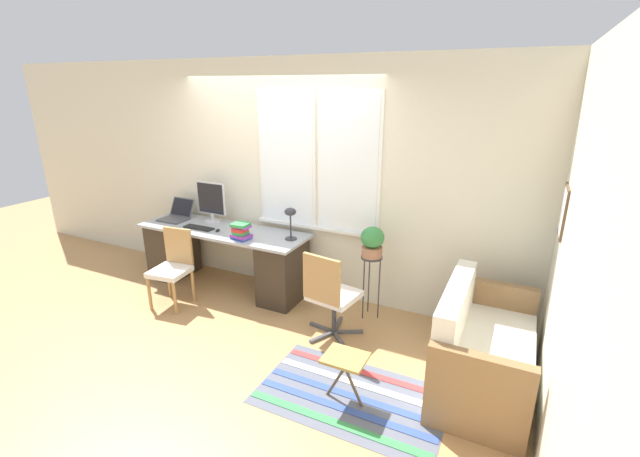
% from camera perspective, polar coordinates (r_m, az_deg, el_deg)
% --- Properties ---
extents(ground_plane, '(14.00, 14.00, 0.00)m').
position_cam_1_polar(ground_plane, '(5.00, -9.22, -10.35)').
color(ground_plane, tan).
extents(wall_back_with_window, '(9.00, 0.12, 2.70)m').
position_cam_1_polar(wall_back_with_window, '(5.09, -5.04, 6.73)').
color(wall_back_with_window, beige).
rests_on(wall_back_with_window, ground_plane).
extents(wall_right_with_picture, '(0.08, 9.00, 2.70)m').
position_cam_1_polar(wall_right_with_picture, '(3.69, 30.28, -0.53)').
color(wall_right_with_picture, beige).
rests_on(wall_right_with_picture, ground_plane).
extents(desk, '(2.15, 0.65, 0.75)m').
position_cam_1_polar(desk, '(5.39, -12.62, -3.57)').
color(desk, '#9EA3A8').
rests_on(desk, ground_plane).
extents(laptop, '(0.35, 0.37, 0.24)m').
position_cam_1_polar(laptop, '(5.81, -18.60, 1.71)').
color(laptop, '#4C4C51').
rests_on(laptop, desk).
extents(monitor, '(0.41, 0.20, 0.51)m').
position_cam_1_polar(monitor, '(5.50, -14.30, 3.50)').
color(monitor, silver).
rests_on(monitor, desk).
extents(keyboard, '(0.39, 0.12, 0.02)m').
position_cam_1_polar(keyboard, '(5.36, -15.85, 0.10)').
color(keyboard, black).
rests_on(keyboard, desk).
extents(mouse, '(0.04, 0.07, 0.03)m').
position_cam_1_polar(mouse, '(5.18, -13.47, -0.24)').
color(mouse, black).
rests_on(mouse, desk).
extents(desk_lamp, '(0.14, 0.14, 0.36)m').
position_cam_1_polar(desk_lamp, '(4.72, -3.97, 1.70)').
color(desk_lamp, '#2D2D33').
rests_on(desk_lamp, desk).
extents(book_stack, '(0.24, 0.19, 0.19)m').
position_cam_1_polar(book_stack, '(4.85, -10.51, -0.40)').
color(book_stack, '#2851B2').
rests_on(book_stack, desk).
extents(desk_chair_wooden, '(0.43, 0.45, 0.86)m').
position_cam_1_polar(desk_chair_wooden, '(5.13, -19.05, -4.71)').
color(desk_chair_wooden, '#B2844C').
rests_on(desk_chair_wooden, ground_plane).
extents(office_chair_swivel, '(0.57, 0.57, 0.92)m').
position_cam_1_polar(office_chair_swivel, '(4.19, 1.36, -8.73)').
color(office_chair_swivel, '#47474C').
rests_on(office_chair_swivel, ground_plane).
extents(couch_loveseat, '(0.71, 1.32, 0.87)m').
position_cam_1_polar(couch_loveseat, '(3.89, 20.59, -15.28)').
color(couch_loveseat, white).
rests_on(couch_loveseat, ground_plane).
extents(plant_stand, '(0.23, 0.23, 0.70)m').
position_cam_1_polar(plant_stand, '(4.54, 6.86, -4.99)').
color(plant_stand, '#333338').
rests_on(plant_stand, ground_plane).
extents(potted_plant, '(0.24, 0.24, 0.32)m').
position_cam_1_polar(potted_plant, '(4.44, 6.99, -1.69)').
color(potted_plant, '#9E6B4C').
rests_on(potted_plant, plant_stand).
extents(floor_rug_striped, '(1.50, 0.89, 0.01)m').
position_cam_1_polar(floor_rug_striped, '(3.74, 4.19, -21.38)').
color(floor_rug_striped, '#565B6B').
rests_on(floor_rug_striped, ground_plane).
extents(folding_stool, '(0.33, 0.28, 0.42)m').
position_cam_1_polar(folding_stool, '(3.48, 3.36, -17.35)').
color(folding_stool, olive).
rests_on(folding_stool, ground_plane).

